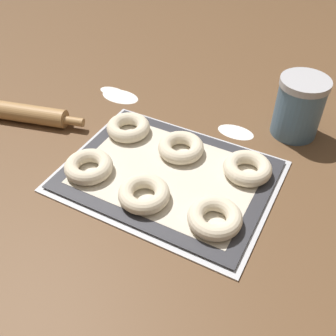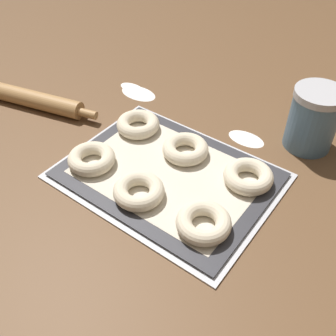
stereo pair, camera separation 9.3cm
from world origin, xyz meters
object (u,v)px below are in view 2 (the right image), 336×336
at_px(baking_tray, 168,176).
at_px(bagel_front_left, 92,159).
at_px(bagel_front_center, 139,191).
at_px(bagel_back_left, 138,124).
at_px(rolling_pin, 16,96).
at_px(bagel_back_right, 248,176).
at_px(flour_canister, 313,119).
at_px(bagel_back_center, 185,149).
at_px(bagel_front_right, 204,223).

height_order(baking_tray, bagel_front_left, bagel_front_left).
distance_m(bagel_front_center, bagel_back_left, 0.23).
relative_size(bagel_front_center, rolling_pin, 0.22).
bearing_deg(rolling_pin, baking_tray, 1.22).
height_order(bagel_back_left, bagel_back_right, same).
bearing_deg(flour_canister, baking_tray, -124.45).
height_order(bagel_back_left, rolling_pin, rolling_pin).
bearing_deg(bagel_back_center, flour_canister, 46.31).
distance_m(flour_canister, rolling_pin, 0.76).
height_order(bagel_front_center, flour_canister, flour_canister).
relative_size(bagel_front_left, bagel_front_center, 1.00).
relative_size(bagel_front_right, rolling_pin, 0.22).
bearing_deg(rolling_pin, bagel_front_left, -10.64).
height_order(bagel_front_left, bagel_back_left, same).
height_order(bagel_front_center, rolling_pin, rolling_pin).
distance_m(baking_tray, bagel_back_center, 0.08).
xyz_separation_m(bagel_front_left, bagel_back_right, (0.30, 0.16, 0.00)).
distance_m(baking_tray, rolling_pin, 0.50).
xyz_separation_m(bagel_front_right, rolling_pin, (-0.64, 0.07, -0.00)).
relative_size(bagel_front_center, bagel_back_left, 1.00).
xyz_separation_m(bagel_front_left, rolling_pin, (-0.35, 0.07, -0.00)).
bearing_deg(bagel_back_right, flour_canister, 77.28).
bearing_deg(bagel_back_center, bagel_front_right, -46.11).
xyz_separation_m(bagel_front_center, bagel_back_right, (0.16, 0.17, 0.00)).
bearing_deg(bagel_front_right, bagel_back_right, 87.33).
height_order(bagel_front_left, bagel_back_center, same).
xyz_separation_m(bagel_back_left, flour_canister, (0.35, 0.20, 0.05)).
relative_size(baking_tray, bagel_back_right, 4.33).
distance_m(bagel_front_center, flour_canister, 0.43).
relative_size(bagel_back_center, bagel_back_right, 1.00).
height_order(bagel_front_center, bagel_back_left, same).
xyz_separation_m(bagel_front_center, bagel_back_left, (-0.15, 0.17, 0.00)).
bearing_deg(flour_canister, bagel_back_right, -102.72).
bearing_deg(bagel_front_center, rolling_pin, 170.93).
distance_m(baking_tray, flour_canister, 0.36).
height_order(bagel_back_left, flour_canister, flour_canister).
distance_m(bagel_back_left, flour_canister, 0.41).
relative_size(baking_tray, bagel_back_left, 4.33).
xyz_separation_m(baking_tray, bagel_back_right, (0.15, 0.08, 0.02)).
xyz_separation_m(bagel_back_center, rolling_pin, (-0.49, -0.08, -0.00)).
distance_m(bagel_front_left, bagel_back_center, 0.21).
distance_m(bagel_back_right, rolling_pin, 0.66).
distance_m(bagel_front_right, bagel_back_right, 0.16).
relative_size(bagel_front_center, bagel_back_right, 1.00).
bearing_deg(bagel_front_center, flour_canister, 61.62).
bearing_deg(flour_canister, bagel_front_left, -133.89).
bearing_deg(bagel_front_right, rolling_pin, 173.79).
bearing_deg(rolling_pin, flour_canister, 23.09).
distance_m(bagel_back_center, flour_canister, 0.30).
xyz_separation_m(bagel_back_right, rolling_pin, (-0.65, -0.09, -0.00)).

